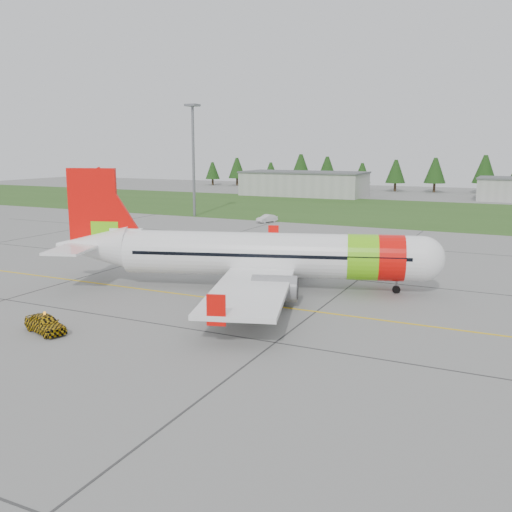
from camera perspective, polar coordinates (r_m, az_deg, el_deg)
The scene contains 9 objects.
ground at distance 42.93m, azimuth -10.45°, elevation -6.60°, with size 320.00×320.00×0.00m, color gray.
aircraft at distance 51.57m, azimuth 0.48°, elevation 0.11°, with size 34.78×32.90×10.84m.
follow_me_car at distance 42.18m, azimuth -20.43°, elevation -4.69°, with size 1.55×1.32×3.86m, color #D1A20B.
service_van at distance 97.94m, azimuth 1.09°, elevation 4.55°, with size 1.41×1.33×4.03m, color silver.
grass_strip at distance 118.21m, azimuth 13.59°, elevation 4.36°, with size 320.00×50.00×0.03m, color #30561E.
taxi_guideline at distance 49.34m, azimuth -4.99°, elevation -4.14°, with size 120.00×0.25×0.02m, color gold.
hangar_west at distance 153.27m, azimuth 4.80°, elevation 7.16°, with size 32.00×14.00×6.00m, color #A8A8A3.
floodlight_mast at distance 107.05m, azimuth -6.27°, elevation 9.31°, with size 0.50×0.50×20.00m, color slate.
treeline at distance 172.87m, azimuth 17.63°, elevation 7.77°, with size 160.00×8.00×10.00m, color #1C3F14, non-canonical shape.
Camera 1 is at (24.37, -32.97, 12.72)m, focal length 40.00 mm.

